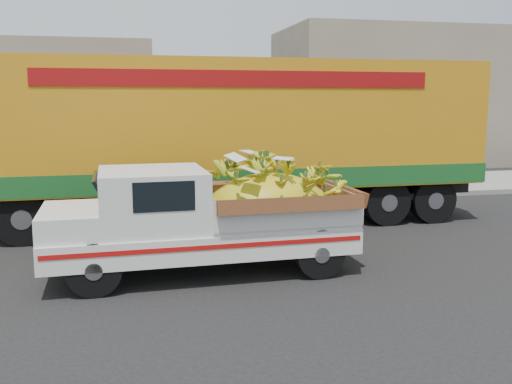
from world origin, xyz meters
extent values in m
plane|color=black|center=(0.00, 0.00, 0.00)|extent=(100.00, 100.00, 0.00)
cube|color=gray|center=(0.00, 6.40, 0.07)|extent=(60.00, 0.25, 0.15)
cube|color=gray|center=(0.00, 8.50, 0.07)|extent=(60.00, 4.00, 0.14)
cube|color=gray|center=(14.00, 15.40, 3.00)|extent=(14.00, 6.00, 6.00)
cylinder|color=black|center=(-0.49, -0.60, 0.41)|extent=(0.83, 0.27, 0.83)
cylinder|color=black|center=(-0.54, 0.99, 0.41)|extent=(0.83, 0.27, 0.83)
cylinder|color=black|center=(3.10, -0.48, 0.41)|extent=(0.83, 0.27, 0.83)
cylinder|color=black|center=(3.05, 1.10, 0.41)|extent=(0.83, 0.27, 0.83)
cube|color=silver|center=(1.23, 0.25, 0.60)|extent=(5.17, 2.01, 0.42)
cube|color=#A50F0C|center=(1.26, -0.68, 0.67)|extent=(5.01, 0.17, 0.08)
cube|color=silver|center=(-1.29, 0.17, 0.49)|extent=(0.17, 1.82, 0.15)
cube|color=silver|center=(-0.87, 0.18, 1.01)|extent=(0.98, 1.77, 0.39)
cube|color=silver|center=(0.44, 0.22, 1.31)|extent=(1.74, 1.83, 0.98)
cube|color=black|center=(0.58, -0.66, 1.49)|extent=(0.93, 0.04, 0.46)
cube|color=silver|center=(2.53, 0.29, 1.09)|extent=(2.56, 1.93, 0.55)
ellipsoid|color=gold|center=(2.42, 0.29, 0.98)|extent=(2.31, 1.55, 1.39)
cylinder|color=black|center=(7.14, 3.02, 0.55)|extent=(1.11, 0.34, 1.10)
cylinder|color=black|center=(7.11, 5.02, 0.55)|extent=(1.11, 0.34, 1.10)
cylinder|color=black|center=(5.94, 3.01, 0.55)|extent=(1.11, 0.34, 1.10)
cylinder|color=black|center=(5.91, 5.00, 0.55)|extent=(1.11, 0.34, 1.10)
cylinder|color=black|center=(-2.06, 2.88, 0.55)|extent=(1.11, 0.34, 1.10)
cylinder|color=black|center=(-2.09, 4.88, 0.55)|extent=(1.11, 0.34, 1.10)
cube|color=black|center=(2.43, 3.95, 0.78)|extent=(12.01, 1.19, 0.36)
cube|color=#BD7E12|center=(2.43, 3.95, 2.38)|extent=(11.80, 2.69, 2.84)
cube|color=#18541F|center=(2.43, 3.95, 1.21)|extent=(11.86, 2.71, 0.45)
cube|color=maroon|center=(2.45, 2.69, 3.35)|extent=(8.40, 0.16, 0.35)
camera|label=1|loc=(0.08, -9.15, 2.93)|focal=40.00mm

